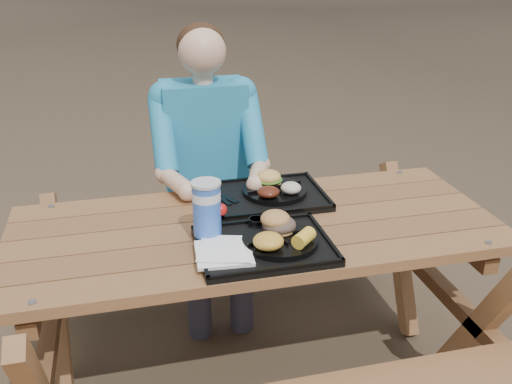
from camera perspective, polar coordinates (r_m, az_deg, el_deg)
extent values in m
plane|color=#999999|center=(2.55, 0.00, -18.42)|extent=(60.00, 60.00, 0.00)
cube|color=black|center=(1.94, 0.80, -5.49)|extent=(0.45, 0.35, 0.02)
cube|color=black|center=(2.31, 1.22, -0.51)|extent=(0.45, 0.35, 0.02)
cylinder|color=black|center=(1.94, 2.42, -4.86)|extent=(0.26, 0.26, 0.02)
cylinder|color=black|center=(2.32, 1.88, 0.11)|extent=(0.26, 0.26, 0.02)
cube|color=white|center=(1.88, -3.25, -6.01)|extent=(0.20, 0.20, 0.02)
cylinder|color=blue|center=(1.95, -4.94, -1.92)|extent=(0.10, 0.10, 0.20)
cylinder|color=black|center=(2.04, 0.03, -3.10)|extent=(0.06, 0.06, 0.03)
cylinder|color=yellow|center=(2.05, 1.28, -3.07)|extent=(0.05, 0.05, 0.03)
ellipsoid|color=gold|center=(1.86, 1.24, -4.93)|extent=(0.10, 0.10, 0.05)
cube|color=black|center=(2.28, -3.04, -0.52)|extent=(0.09, 0.13, 0.01)
ellipsoid|color=#541E10|center=(2.23, 1.23, 0.00)|extent=(0.09, 0.09, 0.04)
ellipsoid|color=beige|center=(2.27, 3.51, 0.41)|extent=(0.08, 0.08, 0.05)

